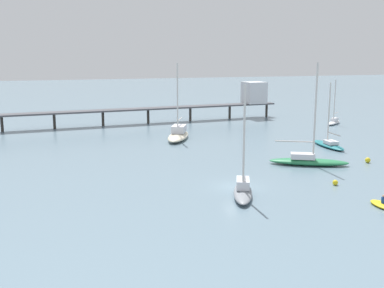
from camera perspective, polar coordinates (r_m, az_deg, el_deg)
name	(u,v)px	position (r m, az deg, el deg)	size (l,w,h in m)	color
ground_plane	(236,187)	(49.24, 5.40, -5.18)	(400.00, 400.00, 0.00)	slate
pier	(213,99)	(96.71, 2.53, 5.46)	(55.19, 8.28, 7.53)	#4C4C51
sailboat_green	(308,159)	(59.84, 13.89, -1.83)	(9.72, 6.37, 12.56)	#287F4C
sailboat_cream	(178,134)	(75.29, -1.66, 1.23)	(6.64, 10.00, 12.11)	beige
sailboat_white	(334,121)	(95.09, 16.84, 2.69)	(5.49, 5.02, 8.54)	white
sailboat_gray	(243,189)	(46.00, 6.19, -5.42)	(4.41, 7.46, 10.85)	gray
sailboat_teal	(329,143)	(71.89, 16.27, 0.06)	(2.45, 7.89, 9.39)	#1E727A
dinghy_yellow	(383,205)	(46.16, 22.14, -6.83)	(1.51, 3.15, 1.14)	yellow
mooring_buoy_outer	(335,183)	(51.73, 16.98, -4.49)	(0.58, 0.58, 0.58)	yellow
mooring_buoy_near	(368,160)	(63.37, 20.54, -1.84)	(0.67, 0.67, 0.67)	yellow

